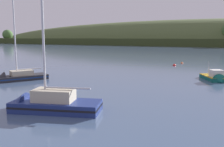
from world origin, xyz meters
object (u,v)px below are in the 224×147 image
Objects in this scene: sailboat_near_mooring at (16,79)px; sailboat_midwater_white at (46,107)px; mooring_buoy_off_fishing_boat at (182,63)px; fishing_boat_moored at (215,78)px; mooring_buoy_midchannel at (174,66)px.

sailboat_near_mooring is 1.06× the size of sailboat_midwater_white.
mooring_buoy_off_fishing_boat is (2.89, 47.85, -0.38)m from sailboat_midwater_white.
sailboat_midwater_white is 2.10× the size of fishing_boat_moored.
sailboat_midwater_white is 27.01m from fishing_boat_moored.
sailboat_near_mooring is 41.45m from mooring_buoy_off_fishing_boat.
fishing_boat_moored is (27.37, 13.55, 0.12)m from sailboat_near_mooring.
mooring_buoy_midchannel is at bearing -95.56° from mooring_buoy_off_fishing_boat.
mooring_buoy_off_fishing_boat is (17.85, 37.41, -0.25)m from sailboat_near_mooring.
mooring_buoy_off_fishing_boat is (-9.52, 23.86, -0.37)m from fishing_boat_moored.
sailboat_midwater_white is (14.96, -10.43, 0.12)m from sailboat_near_mooring.
sailboat_midwater_white is 41.80m from mooring_buoy_midchannel.
sailboat_midwater_white is 17.38× the size of mooring_buoy_off_fishing_boat.
mooring_buoy_midchannel is (2.30, 41.74, -0.38)m from sailboat_midwater_white.
sailboat_near_mooring is 35.75m from mooring_buoy_midchannel.
mooring_buoy_off_fishing_boat is at bearing 84.44° from mooring_buoy_midchannel.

